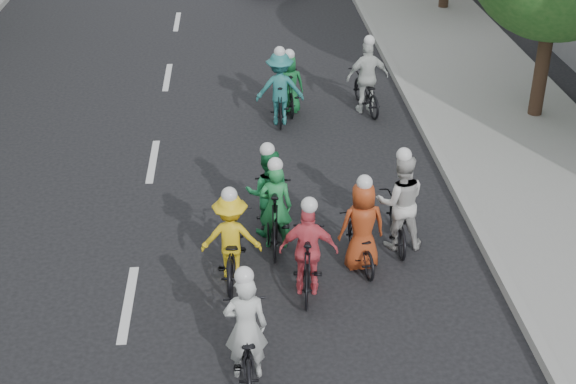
{
  "coord_description": "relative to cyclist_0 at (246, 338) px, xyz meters",
  "views": [
    {
      "loc": [
        1.8,
        -10.34,
        7.63
      ],
      "look_at": [
        2.64,
        1.65,
        1.0
      ],
      "focal_mm": 50.0,
      "sensor_mm": 36.0,
      "label": 1
    }
  ],
  "objects": [
    {
      "name": "cyclist_0",
      "position": [
        0.0,
        0.0,
        0.0
      ],
      "size": [
        0.63,
        1.73,
        1.79
      ],
      "rotation": [
        0.0,
        0.0,
        3.16
      ],
      "color": "black",
      "rests_on": "ground"
    },
    {
      "name": "cyclist_4",
      "position": [
        1.97,
        2.53,
        0.03
      ],
      "size": [
        0.83,
        1.57,
        1.73
      ],
      "rotation": [
        0.0,
        0.0,
        3.27
      ],
      "color": "black",
      "rests_on": "ground"
    },
    {
      "name": "cyclist_9",
      "position": [
        1.24,
        9.2,
        0.01
      ],
      "size": [
        0.72,
        1.67,
        1.57
      ],
      "rotation": [
        0.0,
        0.0,
        3.2
      ],
      "color": "black",
      "rests_on": "ground"
    },
    {
      "name": "curb_right",
      "position": [
        4.22,
        11.68,
        -0.48
      ],
      "size": [
        0.18,
        80.0,
        0.18
      ],
      "primitive_type": "cube",
      "color": "#999993",
      "rests_on": "ground"
    },
    {
      "name": "sidewalk_right",
      "position": [
        6.17,
        11.68,
        -0.5
      ],
      "size": [
        4.0,
        80.0,
        0.15
      ],
      "primitive_type": "cube",
      "color": "gray",
      "rests_on": "ground"
    },
    {
      "name": "cyclist_2",
      "position": [
        -0.18,
        2.37,
        0.04
      ],
      "size": [
        1.02,
        1.91,
        1.68
      ],
      "rotation": [
        0.0,
        0.0,
        3.08
      ],
      "color": "black",
      "rests_on": "ground"
    },
    {
      "name": "cyclist_1",
      "position": [
        0.48,
        3.71,
        0.1
      ],
      "size": [
        0.82,
        1.59,
        1.78
      ],
      "rotation": [
        0.0,
        0.0,
        3.1
      ],
      "color": "black",
      "rests_on": "ground"
    },
    {
      "name": "cyclist_8",
      "position": [
        3.09,
        9.09,
        0.08
      ],
      "size": [
        1.08,
        1.85,
        1.9
      ],
      "rotation": [
        0.0,
        0.0,
        3.31
      ],
      "color": "black",
      "rests_on": "ground"
    },
    {
      "name": "cyclist_6",
      "position": [
        2.72,
        3.12,
        0.11
      ],
      "size": [
        0.87,
        1.65,
        1.9
      ],
      "rotation": [
        0.0,
        0.0,
        3.1
      ],
      "color": "black",
      "rests_on": "ground"
    },
    {
      "name": "cyclist_5",
      "position": [
        0.59,
        3.29,
        0.05
      ],
      "size": [
        0.67,
        1.91,
        1.72
      ],
      "rotation": [
        0.0,
        0.0,
        3.07
      ],
      "color": "black",
      "rests_on": "ground"
    },
    {
      "name": "cyclist_7",
      "position": [
        0.98,
        8.54,
        0.15
      ],
      "size": [
        1.12,
        1.61,
        1.86
      ],
      "rotation": [
        0.0,
        0.0,
        3.12
      ],
      "color": "black",
      "rests_on": "ground"
    },
    {
      "name": "ground",
      "position": [
        -1.83,
        1.68,
        -0.57
      ],
      "size": [
        120.0,
        120.0,
        0.0
      ],
      "primitive_type": "plane",
      "color": "black",
      "rests_on": "ground"
    },
    {
      "name": "cyclist_3",
      "position": [
        1.03,
        1.87,
        0.07
      ],
      "size": [
        0.97,
        1.78,
        1.73
      ],
      "rotation": [
        0.0,
        0.0,
        3.02
      ],
      "color": "black",
      "rests_on": "ground"
    }
  ]
}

